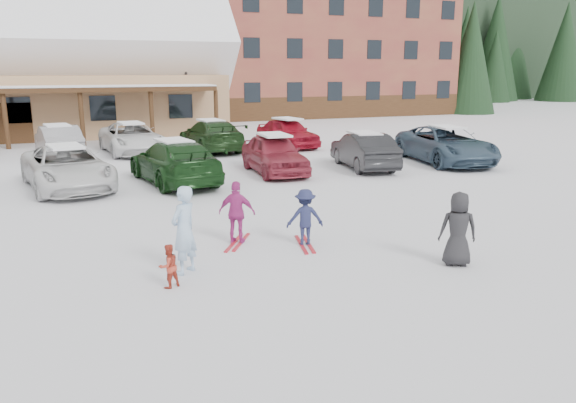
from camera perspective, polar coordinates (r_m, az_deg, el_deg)
name	(u,v)px	position (r m, az deg, el deg)	size (l,w,h in m)	color
ground	(292,258)	(12.12, 0.39, -5.74)	(160.00, 160.00, 0.00)	white
alpine_hotel	(284,15)	(52.25, -0.40, 18.45)	(31.48, 14.01, 21.48)	maroon
lamp_post	(186,80)	(36.32, -10.30, 12.06)	(0.50, 0.25, 5.79)	black
conifer_1	(472,43)	(54.73, 18.17, 15.09)	(4.84, 4.84, 11.22)	black
conifer_3	(180,56)	(55.61, -10.95, 14.28)	(3.96, 3.96, 9.18)	black
conifer_4	(420,46)	(68.39, 13.27, 15.15)	(5.06, 5.06, 11.73)	black
adult_skier	(184,230)	(11.18, -10.53, -2.88)	(0.64, 0.42, 1.77)	#A4C5E5
toddler_red	(169,266)	(10.64, -12.04, -6.43)	(0.41, 0.32, 0.83)	#B43927
child_navy	(305,217)	(12.82, 1.74, -1.61)	(0.85, 0.49, 1.31)	#1E2347
skis_child_navy	(305,244)	(13.00, 1.72, -4.34)	(0.20, 1.40, 0.03)	red
child_magenta	(237,213)	(12.97, -5.21, -1.13)	(0.86, 0.36, 1.47)	#B22D7F
skis_child_magenta	(238,242)	(13.17, -5.15, -4.16)	(0.20, 1.40, 0.03)	red
bystander_dark	(458,229)	(11.98, 16.89, -2.69)	(0.76, 0.49, 1.55)	#232325
parked_car_2	(67,168)	(20.29, -21.53, 3.23)	(2.42, 5.25, 1.46)	silver
parked_car_3	(175,162)	(20.24, -11.45, 3.97)	(2.13, 5.25, 1.52)	#153815
parked_car_4	(274,154)	(21.81, -1.42, 4.86)	(1.78, 4.41, 1.50)	#992A3A
parked_car_5	(364,151)	(23.09, 7.71, 5.14)	(1.53, 4.39, 1.45)	black
parked_car_6	(446,145)	(25.18, 15.75, 5.56)	(2.58, 5.58, 1.55)	#364C60
parked_car_9	(59,142)	(27.63, -22.28, 5.65)	(1.58, 4.52, 1.49)	#9E9DA2
parked_car_10	(132,138)	(28.06, -15.60, 6.23)	(2.42, 5.25, 1.46)	white
parked_car_11	(211,136)	(28.11, -7.81, 6.66)	(2.12, 5.22, 1.51)	#1A3716
parked_car_12	(288,133)	(29.21, -0.04, 6.99)	(1.74, 4.34, 1.48)	#AA1227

